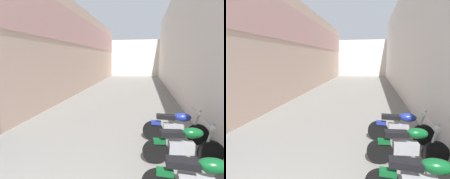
% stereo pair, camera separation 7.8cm
% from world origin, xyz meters
% --- Properties ---
extents(ground_plane, '(39.97, 39.97, 0.00)m').
position_xyz_m(ground_plane, '(0.00, 9.98, 0.00)').
color(ground_plane, slate).
extents(building_left, '(0.45, 23.97, 6.05)m').
position_xyz_m(building_left, '(-3.41, 11.94, 3.06)').
color(building_left, beige).
rests_on(building_left, ground).
extents(building_right, '(0.45, 23.97, 6.87)m').
position_xyz_m(building_right, '(3.41, 11.98, 3.44)').
color(building_right, beige).
rests_on(building_right, ground).
extents(building_far_end, '(9.43, 2.00, 4.89)m').
position_xyz_m(building_far_end, '(0.00, 24.97, 2.45)').
color(building_far_end, beige).
rests_on(building_far_end, ground).
extents(motorcycle_third, '(1.85, 0.58, 1.04)m').
position_xyz_m(motorcycle_third, '(2.27, 3.60, 0.50)').
color(motorcycle_third, black).
rests_on(motorcycle_third, ground).
extents(motorcycle_fourth, '(1.85, 0.58, 1.04)m').
position_xyz_m(motorcycle_fourth, '(2.27, 4.70, 0.50)').
color(motorcycle_fourth, black).
rests_on(motorcycle_fourth, ground).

